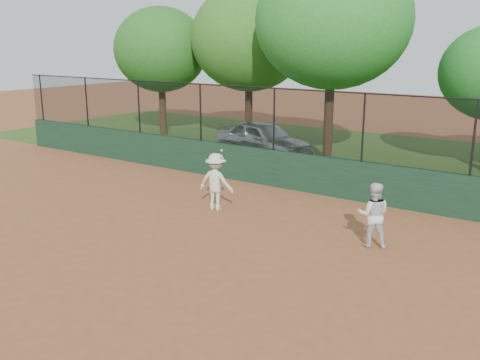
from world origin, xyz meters
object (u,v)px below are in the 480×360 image
Objects in this scene: tree_0 at (161,50)px; tree_2 at (333,20)px; player_second at (373,215)px; player_main at (216,182)px; tree_1 at (249,38)px; parked_car at (263,140)px.

tree_2 reaches higher than tree_0.
player_main reaches higher than player_second.
tree_0 is 0.88× the size of tree_1.
parked_car is 2.89× the size of player_second.
player_second is 0.82× the size of player_main.
tree_2 is (-0.12, 7.39, 4.55)m from player_main.
tree_0 is (-7.25, 1.97, 3.46)m from parked_car.
player_main is at bearing -61.29° from tree_1.
player_second is (7.29, -6.83, 0.01)m from parked_car.
player_main is (-4.65, 0.19, 0.05)m from player_second.
tree_1 is at bearing 159.42° from tree_2.
parked_car is 5.34m from tree_1.
parked_car is 0.62× the size of tree_1.
tree_0 is at bearing 87.31° from parked_car.
player_main is 11.25m from tree_1.
player_second is at bearing -2.28° from player_main.
tree_0 reaches higher than parked_car.
tree_1 is (-9.71, 9.43, 3.98)m from player_second.
player_second reaches higher than parked_car.
player_second is at bearing -120.63° from parked_car.
parked_car is 2.37× the size of player_main.
tree_2 reaches higher than player_main.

